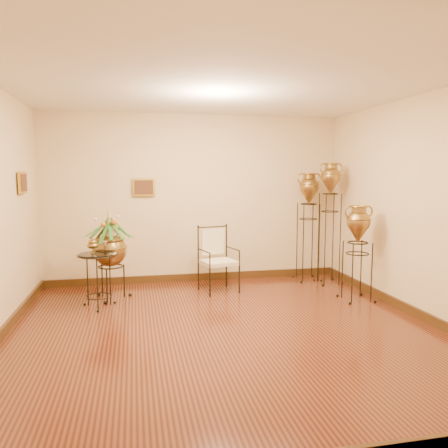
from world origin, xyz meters
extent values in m
plane|color=#612E17|center=(0.00, 0.00, 0.00)|extent=(5.00, 5.00, 0.00)
cube|color=#40260E|center=(0.00, 2.48, 0.06)|extent=(5.00, 0.04, 0.12)
cube|color=#40260E|center=(2.48, 0.00, 0.06)|extent=(0.04, 5.00, 0.12)
cube|color=gold|center=(-0.85, 2.46, 1.60)|extent=(0.36, 0.03, 0.29)
cube|color=gold|center=(-2.46, 1.45, 1.70)|extent=(0.03, 0.36, 0.29)
cube|color=beige|center=(0.25, 1.69, 0.46)|extent=(0.58, 0.56, 0.06)
cube|color=beige|center=(0.25, 1.69, 0.75)|extent=(0.37, 0.12, 0.40)
cylinder|color=black|center=(-1.51, 1.24, 0.73)|extent=(0.51, 0.51, 0.02)
camera|label=1|loc=(-1.01, -4.80, 1.81)|focal=35.00mm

